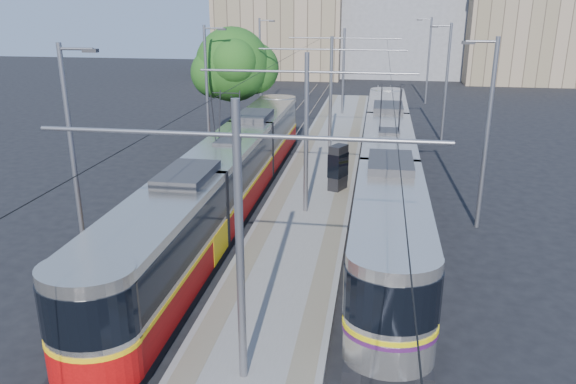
# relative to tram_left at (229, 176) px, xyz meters

# --- Properties ---
(ground) EXTENTS (160.00, 160.00, 0.00)m
(ground) POSITION_rel_tram_left_xyz_m (3.60, -8.21, -1.71)
(ground) COLOR black
(ground) RESTS_ON ground
(platform) EXTENTS (4.00, 50.00, 0.30)m
(platform) POSITION_rel_tram_left_xyz_m (3.60, 8.79, -1.56)
(platform) COLOR gray
(platform) RESTS_ON ground
(tactile_strip_left) EXTENTS (0.70, 50.00, 0.01)m
(tactile_strip_left) POSITION_rel_tram_left_xyz_m (2.15, 8.79, -1.40)
(tactile_strip_left) COLOR gray
(tactile_strip_left) RESTS_ON platform
(tactile_strip_right) EXTENTS (0.70, 50.00, 0.01)m
(tactile_strip_right) POSITION_rel_tram_left_xyz_m (5.05, 8.79, -1.40)
(tactile_strip_right) COLOR gray
(tactile_strip_right) RESTS_ON platform
(rails) EXTENTS (8.71, 70.00, 0.03)m
(rails) POSITION_rel_tram_left_xyz_m (3.60, 8.79, -1.69)
(rails) COLOR gray
(rails) RESTS_ON ground
(track_arrow) EXTENTS (1.20, 5.00, 0.01)m
(track_arrow) POSITION_rel_tram_left_xyz_m (0.00, -11.21, -1.70)
(track_arrow) COLOR silver
(track_arrow) RESTS_ON ground
(tram_left) EXTENTS (2.43, 27.65, 5.50)m
(tram_left) POSITION_rel_tram_left_xyz_m (0.00, 0.00, 0.00)
(tram_left) COLOR black
(tram_left) RESTS_ON ground
(tram_right) EXTENTS (2.43, 30.58, 5.50)m
(tram_right) POSITION_rel_tram_left_xyz_m (7.20, 3.27, 0.15)
(tram_right) COLOR black
(tram_right) RESTS_ON ground
(catenary) EXTENTS (9.20, 70.00, 7.00)m
(catenary) POSITION_rel_tram_left_xyz_m (3.60, 5.94, 2.81)
(catenary) COLOR slate
(catenary) RESTS_ON platform
(street_lamps) EXTENTS (15.18, 38.22, 8.00)m
(street_lamps) POSITION_rel_tram_left_xyz_m (3.60, 12.79, 2.47)
(street_lamps) COLOR slate
(street_lamps) RESTS_ON ground
(shelter) EXTENTS (1.01, 1.20, 2.28)m
(shelter) POSITION_rel_tram_left_xyz_m (4.79, 3.11, -0.22)
(shelter) COLOR black
(shelter) RESTS_ON platform
(tree) EXTENTS (5.38, 4.97, 7.81)m
(tree) POSITION_rel_tram_left_xyz_m (-2.71, 13.09, 3.57)
(tree) COLOR #382314
(tree) RESTS_ON ground
(building_left) EXTENTS (16.32, 12.24, 13.86)m
(building_left) POSITION_rel_tram_left_xyz_m (-6.40, 51.79, 5.23)
(building_left) COLOR gray
(building_left) RESTS_ON ground
(building_centre) EXTENTS (18.36, 14.28, 15.30)m
(building_centre) POSITION_rel_tram_left_xyz_m (9.60, 55.79, 5.95)
(building_centre) COLOR gray
(building_centre) RESTS_ON ground
(building_right) EXTENTS (14.28, 10.20, 11.22)m
(building_right) POSITION_rel_tram_left_xyz_m (23.60, 49.79, 3.91)
(building_right) COLOR gray
(building_right) RESTS_ON ground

